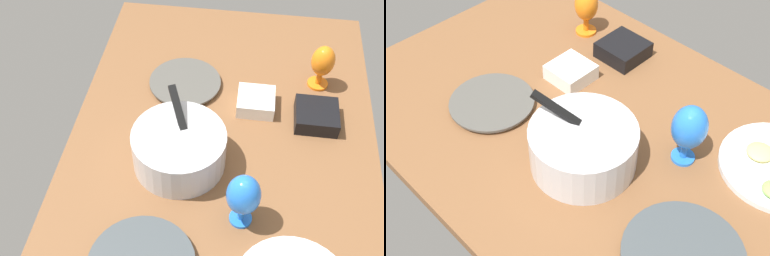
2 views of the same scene
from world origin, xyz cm
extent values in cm
cube|color=brown|center=(0.00, 0.00, -2.00)|extent=(160.00, 104.00, 4.00)
cylinder|color=silver|center=(29.49, 16.56, 0.64)|extent=(24.64, 24.64, 1.27)
cylinder|color=#4E4C47|center=(29.49, 16.56, 1.65)|extent=(26.78, 26.78, 0.76)
cylinder|color=silver|center=(-7.23, 12.99, 6.61)|extent=(29.85, 29.85, 13.23)
cylinder|color=white|center=(-7.23, 12.99, 10.58)|extent=(26.86, 26.86, 2.38)
cube|color=black|center=(-2.01, 12.99, 14.24)|extent=(20.62, 11.37, 12.27)
cylinder|color=blue|center=(-26.10, -8.28, 0.50)|extent=(6.79, 6.79, 1.00)
cylinder|color=blue|center=(-26.10, -8.28, 3.40)|extent=(2.00, 2.00, 4.79)
ellipsoid|color=blue|center=(-26.10, -8.28, 12.59)|extent=(9.86, 9.86, 13.61)
cylinder|color=orange|center=(36.55, -32.82, 0.50)|extent=(7.66, 7.66, 1.00)
cylinder|color=orange|center=(36.55, -32.82, 3.26)|extent=(2.00, 2.00, 4.52)
ellipsoid|color=orange|center=(36.55, -32.82, 11.56)|extent=(8.44, 8.44, 12.07)
cube|color=white|center=(21.41, -10.19, 2.69)|extent=(13.13, 13.13, 5.37)
cube|color=#F9E072|center=(21.41, -10.19, 4.41)|extent=(10.77, 10.77, 1.72)
cube|color=black|center=(17.13, -31.37, 2.86)|extent=(14.72, 14.72, 5.71)
cube|color=tan|center=(17.13, -31.37, 4.68)|extent=(12.07, 12.07, 1.83)
camera|label=1|loc=(-104.84, -4.73, 126.14)|focal=45.86mm
camera|label=2|loc=(-69.99, 77.62, 107.34)|focal=46.26mm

